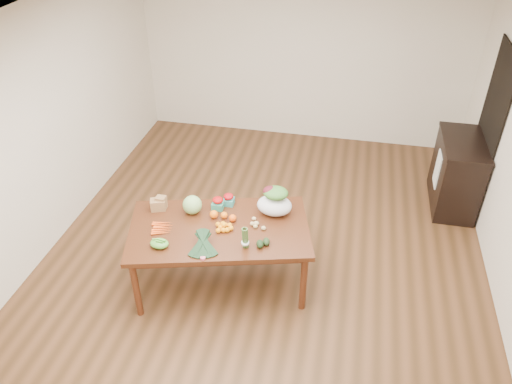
% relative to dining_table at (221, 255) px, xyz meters
% --- Properties ---
extents(floor, '(6.00, 6.00, 0.00)m').
position_rel_dining_table_xyz_m(floor, '(0.37, 0.56, -0.38)').
color(floor, brown).
rests_on(floor, ground).
extents(ceiling, '(5.00, 6.00, 0.02)m').
position_rel_dining_table_xyz_m(ceiling, '(0.37, 0.56, 2.33)').
color(ceiling, white).
rests_on(ceiling, room_walls).
extents(room_walls, '(5.02, 6.02, 2.70)m').
position_rel_dining_table_xyz_m(room_walls, '(0.37, 0.56, 0.97)').
color(room_walls, silver).
rests_on(room_walls, floor).
extents(dining_table, '(2.01, 1.44, 0.75)m').
position_rel_dining_table_xyz_m(dining_table, '(0.00, 0.00, 0.00)').
color(dining_table, '#421F0F').
rests_on(dining_table, floor).
extents(doorway_dark, '(0.02, 1.00, 2.10)m').
position_rel_dining_table_xyz_m(doorway_dark, '(2.85, 2.16, 0.68)').
color(doorway_dark, black).
rests_on(doorway_dark, floor).
extents(cabinet, '(0.52, 1.02, 0.94)m').
position_rel_dining_table_xyz_m(cabinet, '(2.59, 2.04, 0.10)').
color(cabinet, black).
rests_on(cabinet, floor).
extents(dish_towel, '(0.02, 0.28, 0.45)m').
position_rel_dining_table_xyz_m(dish_towel, '(2.33, 1.96, 0.18)').
color(dish_towel, white).
rests_on(dish_towel, cabinet).
extents(paper_bag, '(0.24, 0.22, 0.15)m').
position_rel_dining_table_xyz_m(paper_bag, '(-0.71, 0.17, 0.45)').
color(paper_bag, olive).
rests_on(paper_bag, dining_table).
extents(cabbage, '(0.20, 0.20, 0.20)m').
position_rel_dining_table_xyz_m(cabbage, '(-0.34, 0.19, 0.48)').
color(cabbage, '#88B568').
rests_on(cabbage, dining_table).
extents(strawberry_basket_a, '(0.15, 0.15, 0.11)m').
position_rel_dining_table_xyz_m(strawberry_basket_a, '(-0.10, 0.31, 0.43)').
color(strawberry_basket_a, '#BB0D0C').
rests_on(strawberry_basket_a, dining_table).
extents(strawberry_basket_b, '(0.14, 0.14, 0.10)m').
position_rel_dining_table_xyz_m(strawberry_basket_b, '(-0.01, 0.41, 0.43)').
color(strawberry_basket_b, '#B00B14').
rests_on(strawberry_basket_b, dining_table).
extents(orange_a, '(0.09, 0.09, 0.09)m').
position_rel_dining_table_xyz_m(orange_a, '(-0.10, 0.15, 0.42)').
color(orange_a, orange).
rests_on(orange_a, dining_table).
extents(orange_b, '(0.07, 0.07, 0.07)m').
position_rel_dining_table_xyz_m(orange_b, '(0.01, 0.16, 0.41)').
color(orange_b, orange).
rests_on(orange_b, dining_table).
extents(orange_c, '(0.08, 0.08, 0.08)m').
position_rel_dining_table_xyz_m(orange_c, '(0.11, 0.13, 0.41)').
color(orange_c, orange).
rests_on(orange_c, dining_table).
extents(mandarin_cluster, '(0.22, 0.22, 0.08)m').
position_rel_dining_table_xyz_m(mandarin_cluster, '(0.06, -0.01, 0.42)').
color(mandarin_cluster, orange).
rests_on(mandarin_cluster, dining_table).
extents(carrots, '(0.27, 0.27, 0.03)m').
position_rel_dining_table_xyz_m(carrots, '(-0.56, -0.14, 0.39)').
color(carrots, '#FF5415').
rests_on(carrots, dining_table).
extents(snap_pea_bag, '(0.18, 0.14, 0.08)m').
position_rel_dining_table_xyz_m(snap_pea_bag, '(-0.48, -0.41, 0.42)').
color(snap_pea_bag, '#50B83E').
rests_on(snap_pea_bag, dining_table).
extents(kale_bunch, '(0.41, 0.47, 0.16)m').
position_rel_dining_table_xyz_m(kale_bunch, '(-0.05, -0.39, 0.45)').
color(kale_bunch, black).
rests_on(kale_bunch, dining_table).
extents(asparagus_bundle, '(0.11, 0.13, 0.26)m').
position_rel_dining_table_xyz_m(asparagus_bundle, '(0.33, -0.25, 0.50)').
color(asparagus_bundle, '#507837').
rests_on(asparagus_bundle, dining_table).
extents(potato_a, '(0.05, 0.05, 0.04)m').
position_rel_dining_table_xyz_m(potato_a, '(0.32, 0.10, 0.40)').
color(potato_a, tan).
rests_on(potato_a, dining_table).
extents(potato_b, '(0.05, 0.04, 0.04)m').
position_rel_dining_table_xyz_m(potato_b, '(0.36, 0.07, 0.40)').
color(potato_b, tan).
rests_on(potato_b, dining_table).
extents(potato_c, '(0.06, 0.05, 0.05)m').
position_rel_dining_table_xyz_m(potato_c, '(0.36, 0.12, 0.40)').
color(potato_c, '#CEB877').
rests_on(potato_c, dining_table).
extents(potato_d, '(0.05, 0.04, 0.04)m').
position_rel_dining_table_xyz_m(potato_d, '(0.32, 0.19, 0.39)').
color(potato_d, '#DEB480').
rests_on(potato_d, dining_table).
extents(potato_e, '(0.05, 0.04, 0.04)m').
position_rel_dining_table_xyz_m(potato_e, '(0.45, 0.06, 0.40)').
color(potato_e, tan).
rests_on(potato_e, dining_table).
extents(avocado_a, '(0.10, 0.12, 0.07)m').
position_rel_dining_table_xyz_m(avocado_a, '(0.47, -0.21, 0.41)').
color(avocado_a, black).
rests_on(avocado_a, dining_table).
extents(avocado_b, '(0.09, 0.11, 0.07)m').
position_rel_dining_table_xyz_m(avocado_b, '(0.52, -0.16, 0.41)').
color(avocado_b, black).
rests_on(avocado_b, dining_table).
extents(salad_bag, '(0.43, 0.36, 0.29)m').
position_rel_dining_table_xyz_m(salad_bag, '(0.51, 0.35, 0.52)').
color(salad_bag, white).
rests_on(salad_bag, dining_table).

